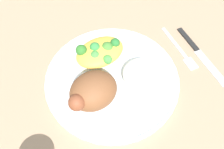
{
  "coord_description": "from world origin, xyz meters",
  "views": [
    {
      "loc": [
        0.15,
        0.24,
        0.46
      ],
      "look_at": [
        0.0,
        0.0,
        0.03
      ],
      "focal_mm": 38.35,
      "sensor_mm": 36.0,
      "label": 1
    }
  ],
  "objects_px": {
    "fork": "(180,50)",
    "knife": "(197,49)",
    "mac_cheese_with_broccoli": "(100,51)",
    "plate": "(112,79)",
    "rice_pile": "(142,74)",
    "roasted_chicken": "(92,91)"
  },
  "relations": [
    {
      "from": "fork",
      "to": "knife",
      "type": "xyz_separation_m",
      "value": [
        -0.03,
        0.02,
        0.0
      ]
    },
    {
      "from": "fork",
      "to": "knife",
      "type": "distance_m",
      "value": 0.04
    },
    {
      "from": "mac_cheese_with_broccoli",
      "to": "fork",
      "type": "bearing_deg",
      "value": 156.35
    },
    {
      "from": "fork",
      "to": "knife",
      "type": "bearing_deg",
      "value": 148.49
    },
    {
      "from": "plate",
      "to": "mac_cheese_with_broccoli",
      "type": "relative_size",
      "value": 2.58
    },
    {
      "from": "rice_pile",
      "to": "mac_cheese_with_broccoli",
      "type": "xyz_separation_m",
      "value": [
        0.05,
        -0.1,
        0.0
      ]
    },
    {
      "from": "mac_cheese_with_broccoli",
      "to": "fork",
      "type": "xyz_separation_m",
      "value": [
        -0.18,
        0.08,
        -0.03
      ]
    },
    {
      "from": "plate",
      "to": "mac_cheese_with_broccoli",
      "type": "height_order",
      "value": "mac_cheese_with_broccoli"
    },
    {
      "from": "rice_pile",
      "to": "fork",
      "type": "height_order",
      "value": "rice_pile"
    },
    {
      "from": "knife",
      "to": "fork",
      "type": "bearing_deg",
      "value": -31.51
    },
    {
      "from": "fork",
      "to": "rice_pile",
      "type": "bearing_deg",
      "value": 8.93
    },
    {
      "from": "plate",
      "to": "fork",
      "type": "height_order",
      "value": "plate"
    },
    {
      "from": "plate",
      "to": "fork",
      "type": "bearing_deg",
      "value": 175.25
    },
    {
      "from": "rice_pile",
      "to": "fork",
      "type": "distance_m",
      "value": 0.14
    },
    {
      "from": "rice_pile",
      "to": "knife",
      "type": "xyz_separation_m",
      "value": [
        -0.17,
        -0.0,
        -0.03
      ]
    },
    {
      "from": "roasted_chicken",
      "to": "rice_pile",
      "type": "bearing_deg",
      "value": 174.55
    },
    {
      "from": "rice_pile",
      "to": "knife",
      "type": "height_order",
      "value": "rice_pile"
    },
    {
      "from": "roasted_chicken",
      "to": "knife",
      "type": "relative_size",
      "value": 0.56
    },
    {
      "from": "plate",
      "to": "knife",
      "type": "height_order",
      "value": "plate"
    },
    {
      "from": "mac_cheese_with_broccoli",
      "to": "knife",
      "type": "xyz_separation_m",
      "value": [
        -0.21,
        0.1,
        -0.03
      ]
    },
    {
      "from": "roasted_chicken",
      "to": "rice_pile",
      "type": "relative_size",
      "value": 1.27
    },
    {
      "from": "plate",
      "to": "rice_pile",
      "type": "height_order",
      "value": "rice_pile"
    }
  ]
}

